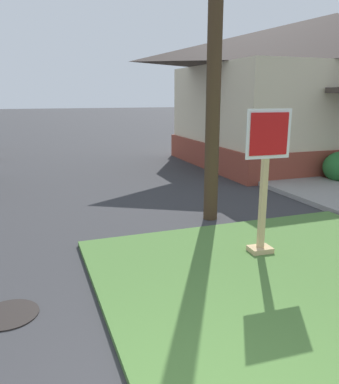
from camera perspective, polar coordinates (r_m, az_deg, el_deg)
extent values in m
cube|color=#477033|center=(5.63, 20.16, -13.41)|extent=(5.40, 5.53, 0.08)
cube|color=gray|center=(11.10, 21.71, 0.00)|extent=(2.20, 17.05, 0.12)
cube|color=tan|center=(6.24, 13.61, 0.97)|extent=(0.09, 0.09, 2.21)
cube|color=tan|center=(6.56, 13.08, -8.14)|extent=(0.37, 0.30, 0.08)
cube|color=white|center=(6.07, 14.29, 8.21)|extent=(0.74, 0.04, 0.74)
cube|color=red|center=(6.06, 14.36, 8.20)|extent=(0.63, 0.04, 0.63)
cylinder|color=black|center=(5.24, -22.45, -16.19)|extent=(0.70, 0.70, 0.02)
cube|color=brown|center=(17.05, 21.66, 5.91)|extent=(10.85, 6.34, 0.90)
cube|color=beige|center=(16.93, 22.21, 11.92)|extent=(10.63, 6.22, 2.68)
pyramid|color=#423833|center=(17.04, 22.97, 19.69)|extent=(11.39, 6.66, 1.95)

